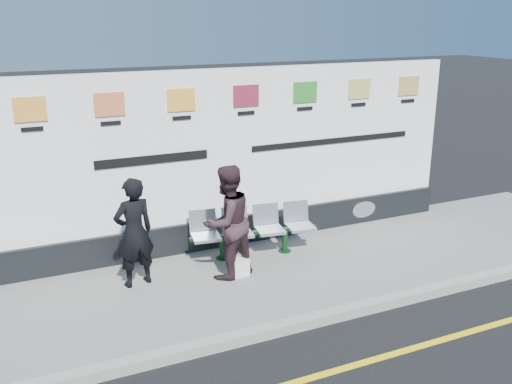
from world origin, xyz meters
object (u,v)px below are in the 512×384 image
billboard (245,169)px  bench (254,243)px  woman_right (227,222)px  woman_left (134,232)px

billboard → bench: 1.28m
bench → woman_right: woman_right is taller
woman_left → bench: bearing=175.3°
billboard → woman_left: billboard is taller
bench → woman_right: size_ratio=1.18×
billboard → woman_left: size_ratio=4.89×
woman_left → woman_right: bearing=155.9°
billboard → woman_right: 1.52m
billboard → bench: bearing=-100.8°
billboard → woman_right: size_ratio=4.60×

